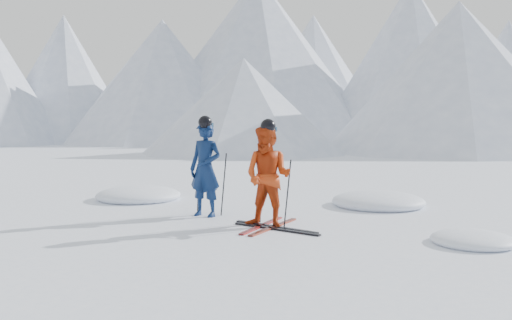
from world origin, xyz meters
The scene contains 12 objects.
ground centered at (0.00, 0.00, 0.00)m, with size 160.00×160.00×0.00m, color white.
skier_blue centered at (-2.61, 0.20, 0.91)m, with size 0.66×0.43×1.82m, color #0B1E44.
skier_red centered at (-1.03, -0.06, 0.87)m, with size 0.85×0.66×1.75m, color #B8360E.
pole_blue_left centered at (-2.91, 0.35, 0.61)m, with size 0.02×0.02×1.21m, color black.
pole_blue_right centered at (-2.36, 0.45, 0.61)m, with size 0.02×0.02×1.21m, color black.
pole_red_left centered at (-1.33, 0.19, 0.58)m, with size 0.02×0.02×1.17m, color black.
pole_red_right centered at (-0.73, 0.09, 0.58)m, with size 0.02×0.02×1.17m, color black.
ski_worn_left centered at (-1.15, -0.06, 0.01)m, with size 0.09×1.70×0.03m, color black.
ski_worn_right centered at (-0.91, -0.06, 0.01)m, with size 0.09×1.70×0.03m, color black.
ski_loose_a centered at (-0.88, -0.05, 0.01)m, with size 0.09×1.70×0.03m, color black.
ski_loose_b centered at (-0.78, -0.20, 0.01)m, with size 0.09×1.70×0.03m, color black.
snow_lumps centered at (-2.24, 2.02, 0.00)m, with size 9.12×4.33×0.44m.
Camera 1 is at (3.86, -7.86, 1.79)m, focal length 38.00 mm.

